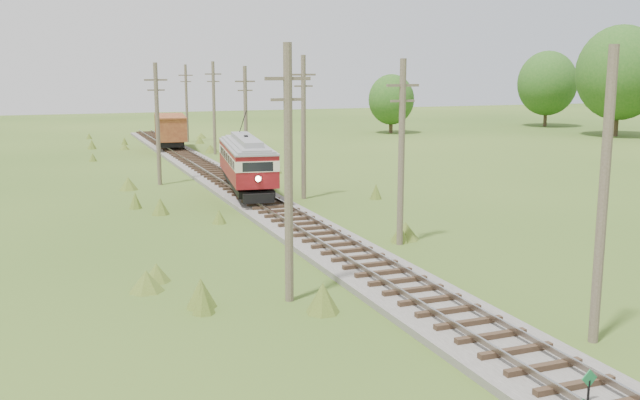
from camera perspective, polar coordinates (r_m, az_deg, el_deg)
name	(u,v)px	position (r m, az deg, el deg)	size (l,w,h in m)	color
railbed_main	(243,191)	(47.26, -6.19, 0.69)	(3.60, 96.00, 0.57)	#605B54
switch_marker	(589,387)	(18.72, 20.71, -13.80)	(0.45, 0.06, 1.08)	black
streetcar	(246,160)	(45.93, -5.91, 3.21)	(4.13, 11.14, 5.04)	black
gondola	(170,129)	(74.43, -11.89, 5.59)	(4.06, 9.32, 3.00)	black
gravel_pile	(244,159)	(61.75, -6.07, 3.27)	(3.09, 3.27, 1.12)	gray
utility_pole_r_1	(603,199)	(22.29, 21.71, 0.11)	(0.30, 0.30, 8.80)	brown
utility_pole_r_2	(401,151)	(32.99, 6.54, 3.93)	(1.60, 0.30, 8.60)	brown
utility_pole_r_3	(304,126)	(44.81, -1.33, 5.94)	(1.60, 0.30, 9.00)	brown
utility_pole_r_4	(246,118)	(57.15, -5.97, 6.53)	(1.60, 0.30, 8.40)	brown
utility_pole_r_5	(214,107)	(69.83, -8.48, 7.37)	(1.60, 0.30, 8.90)	brown
utility_pole_r_6	(187,102)	(82.52, -10.63, 7.68)	(1.60, 0.30, 8.70)	brown
utility_pole_l_a	(288,172)	(24.55, -2.54, 2.26)	(1.60, 0.30, 9.00)	brown
utility_pole_l_b	(157,123)	(51.71, -12.87, 6.05)	(1.60, 0.30, 8.60)	brown
tree_right_4	(620,73)	(95.47, 22.88, 9.36)	(10.50, 10.50, 13.53)	#38281C
tree_right_5	(547,83)	(108.86, 17.72, 8.89)	(8.40, 8.40, 10.82)	#38281C
tree_mid_b	(391,100)	(93.10, 5.72, 8.00)	(5.88, 5.88, 7.57)	#38281C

